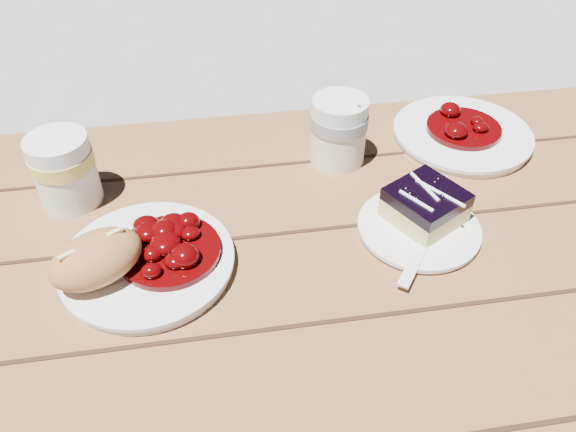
{
  "coord_description": "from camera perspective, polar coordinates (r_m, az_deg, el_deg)",
  "views": [
    {
      "loc": [
        -0.11,
        -0.48,
        1.29
      ],
      "look_at": [
        -0.03,
        0.05,
        0.81
      ],
      "focal_mm": 35.0,
      "sensor_mm": 36.0,
      "label": 1
    }
  ],
  "objects": [
    {
      "name": "fork_dessert",
      "position": [
        0.76,
        13.11,
        -3.82
      ],
      "size": [
        0.12,
        0.14,
        0.0
      ],
      "primitive_type": null,
      "rotation": [
        0.0,
        0.0,
        -0.64
      ],
      "color": "white",
      "rests_on": "dessert_plate"
    },
    {
      "name": "coffee_cup",
      "position": [
        0.89,
        5.16,
        8.63
      ],
      "size": [
        0.09,
        0.09,
        0.11
      ],
      "primitive_type": "cylinder",
      "color": "white",
      "rests_on": "picnic_table"
    },
    {
      "name": "second_stew",
      "position": [
        0.99,
        17.58,
        9.25
      ],
      "size": [
        0.12,
        0.12,
        0.04
      ],
      "primitive_type": null,
      "color": "#4B0204",
      "rests_on": "second_plate"
    },
    {
      "name": "picnic_table",
      "position": [
        0.86,
        2.64,
        -13.05
      ],
      "size": [
        2.0,
        1.55,
        0.75
      ],
      "color": "brown",
      "rests_on": "ground"
    },
    {
      "name": "main_plate",
      "position": [
        0.76,
        -14.05,
        -4.7
      ],
      "size": [
        0.22,
        0.22,
        0.02
      ],
      "primitive_type": "cylinder",
      "color": "white",
      "rests_on": "picnic_table"
    },
    {
      "name": "blueberry_cake",
      "position": [
        0.8,
        13.78,
        1.12
      ],
      "size": [
        0.12,
        0.12,
        0.05
      ],
      "rotation": [
        0.0,
        0.0,
        0.51
      ],
      "color": "#E0C97A",
      "rests_on": "dessert_plate"
    },
    {
      "name": "bread_roll",
      "position": [
        0.72,
        -18.89,
        -4.13
      ],
      "size": [
        0.14,
        0.13,
        0.06
      ],
      "primitive_type": "ellipsoid",
      "rotation": [
        0.0,
        0.0,
        0.54
      ],
      "color": "#AB7341",
      "rests_on": "main_plate"
    },
    {
      "name": "dessert_plate",
      "position": [
        0.81,
        13.12,
        -1.26
      ],
      "size": [
        0.16,
        0.16,
        0.01
      ],
      "primitive_type": "cylinder",
      "color": "white",
      "rests_on": "picnic_table"
    },
    {
      "name": "second_plate",
      "position": [
        1.01,
        17.25,
        7.87
      ],
      "size": [
        0.23,
        0.23,
        0.02
      ],
      "primitive_type": "cylinder",
      "color": "white",
      "rests_on": "picnic_table"
    },
    {
      "name": "goulash_stew",
      "position": [
        0.74,
        -12.09,
        -2.64
      ],
      "size": [
        0.13,
        0.13,
        0.04
      ],
      "primitive_type": null,
      "color": "#4B0204",
      "rests_on": "main_plate"
    },
    {
      "name": "second_cup",
      "position": [
        0.87,
        -21.75,
        4.32
      ],
      "size": [
        0.09,
        0.09,
        0.11
      ],
      "primitive_type": "cylinder",
      "color": "white",
      "rests_on": "picnic_table"
    }
  ]
}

